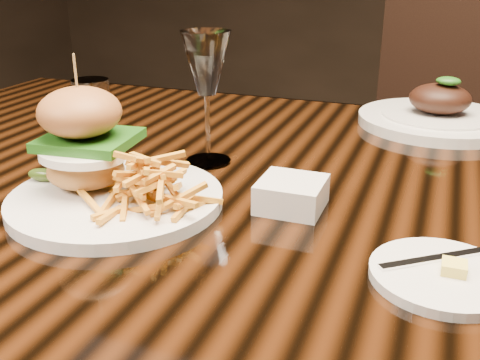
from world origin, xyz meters
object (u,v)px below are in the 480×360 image
(far_dish, at_px, (438,116))
(burger_plate, at_px, (110,169))
(dining_table, at_px, (306,234))
(wine_glass, at_px, (206,68))
(chair_far, at_px, (441,149))

(far_dish, bearing_deg, burger_plate, -125.26)
(dining_table, distance_m, burger_plate, 0.28)
(wine_glass, distance_m, chair_far, 0.98)
(wine_glass, relative_size, chair_far, 0.20)
(chair_far, bearing_deg, dining_table, -87.49)
(dining_table, xyz_separation_m, far_dish, (0.15, 0.35, 0.09))
(chair_far, bearing_deg, burger_plate, -96.71)
(dining_table, height_order, wine_glass, wine_glass)
(far_dish, bearing_deg, dining_table, -112.84)
(wine_glass, height_order, far_dish, wine_glass)
(burger_plate, relative_size, chair_far, 0.27)
(burger_plate, distance_m, wine_glass, 0.21)
(dining_table, distance_m, chair_far, 0.91)
(far_dish, bearing_deg, chair_far, 88.50)
(burger_plate, bearing_deg, chair_far, 76.50)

